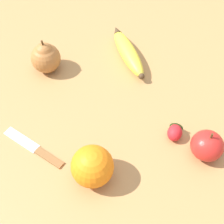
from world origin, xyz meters
name	(u,v)px	position (x,y,z in m)	size (l,w,h in m)	color
ground_plane	(94,94)	(0.00, 0.00, 0.00)	(3.00, 3.00, 0.00)	#A87A47
banana	(128,52)	(-0.13, 0.08, 0.02)	(0.19, 0.11, 0.04)	yellow
orange	(92,166)	(0.22, 0.02, 0.04)	(0.08, 0.08, 0.08)	orange
pear	(46,57)	(-0.08, -0.13, 0.04)	(0.08, 0.08, 0.09)	#A36633
strawberry	(175,131)	(0.11, 0.19, 0.02)	(0.05, 0.04, 0.03)	red
apple	(207,146)	(0.16, 0.25, 0.03)	(0.07, 0.07, 0.07)	red
paring_knife	(35,148)	(0.16, -0.11, 0.00)	(0.10, 0.15, 0.01)	silver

